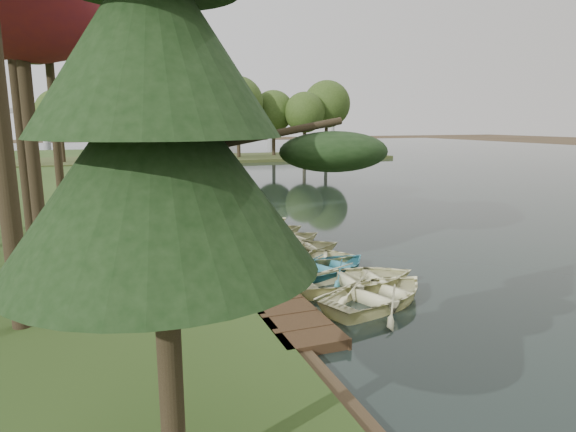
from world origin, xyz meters
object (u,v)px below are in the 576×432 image
object	(u,v)px
rowboat_1	(358,277)
pine_tree	(156,99)
boardwalk	(233,259)
stored_rowboat	(153,216)
rowboat_0	(379,291)
rowboat_2	(331,265)

from	to	relation	value
rowboat_1	pine_tree	bearing A→B (deg)	137.15
boardwalk	stored_rowboat	distance (m)	7.47
rowboat_0	pine_tree	distance (m)	9.91
stored_rowboat	pine_tree	world-z (taller)	pine_tree
boardwalk	rowboat_1	xyz separation A→B (m)	(2.89, -4.45, 0.31)
rowboat_0	rowboat_1	distance (m)	1.35
rowboat_1	pine_tree	distance (m)	10.73
boardwalk	rowboat_2	size ratio (longest dim) A/B	4.58
rowboat_0	rowboat_1	size ratio (longest dim) A/B	0.98
boardwalk	rowboat_2	distance (m)	3.93
boardwalk	rowboat_0	distance (m)	6.47
boardwalk	rowboat_1	distance (m)	5.31
rowboat_2	pine_tree	size ratio (longest dim) A/B	0.42
rowboat_0	rowboat_2	size ratio (longest dim) A/B	1.13
rowboat_0	rowboat_1	xyz separation A→B (m)	(0.03, 1.35, 0.01)
rowboat_1	rowboat_0	bearing A→B (deg)	179.59
stored_rowboat	rowboat_2	bearing A→B (deg)	-153.01
rowboat_1	stored_rowboat	bearing A→B (deg)	25.07
rowboat_2	stored_rowboat	distance (m)	11.10
rowboat_1	pine_tree	world-z (taller)	pine_tree
rowboat_0	rowboat_1	world-z (taller)	rowboat_1
rowboat_2	pine_tree	xyz separation A→B (m)	(-6.42, -8.53, 5.09)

